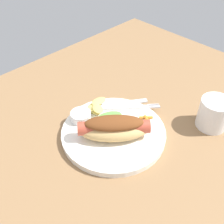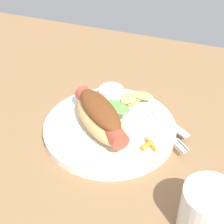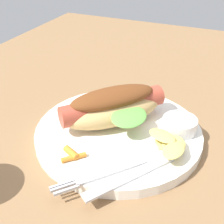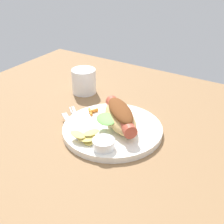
% 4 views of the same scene
% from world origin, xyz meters
% --- Properties ---
extents(ground_plane, '(1.20, 0.90, 0.02)m').
position_xyz_m(ground_plane, '(0.00, 0.00, -0.01)').
color(ground_plane, olive).
extents(plate, '(0.26, 0.26, 0.02)m').
position_xyz_m(plate, '(0.02, 0.01, 0.01)').
color(plate, white).
rests_on(plate, ground_plane).
extents(hot_dog, '(0.16, 0.16, 0.06)m').
position_xyz_m(hot_dog, '(0.01, -0.01, 0.05)').
color(hot_dog, tan).
rests_on(hot_dog, plate).
extents(sauce_ramekin, '(0.05, 0.05, 0.02)m').
position_xyz_m(sauce_ramekin, '(-0.01, 0.09, 0.03)').
color(sauce_ramekin, white).
rests_on(sauce_ramekin, plate).
extents(fork, '(0.13, 0.12, 0.00)m').
position_xyz_m(fork, '(0.11, 0.04, 0.02)').
color(fork, silver).
rests_on(fork, plate).
extents(knife, '(0.12, 0.09, 0.00)m').
position_xyz_m(knife, '(0.12, 0.06, 0.02)').
color(knife, silver).
rests_on(knife, plate).
extents(chips_pile, '(0.07, 0.06, 0.02)m').
position_xyz_m(chips_pile, '(0.05, 0.09, 0.03)').
color(chips_pile, '#DBC664').
rests_on(chips_pile, plate).
extents(carrot_garnish, '(0.03, 0.04, 0.01)m').
position_xyz_m(carrot_garnish, '(0.11, -0.02, 0.02)').
color(carrot_garnish, orange).
rests_on(carrot_garnish, plate).
extents(drinking_cup, '(0.08, 0.08, 0.08)m').
position_xyz_m(drinking_cup, '(0.23, -0.14, 0.04)').
color(drinking_cup, white).
rests_on(drinking_cup, ground_plane).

